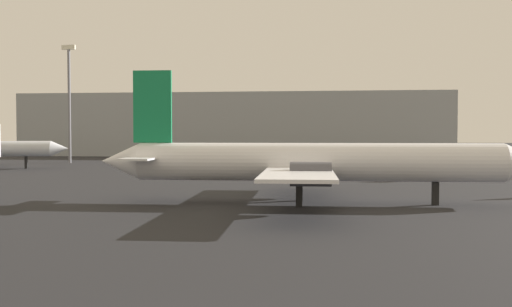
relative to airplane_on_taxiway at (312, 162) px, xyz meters
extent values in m
cylinder|color=white|center=(0.41, 0.01, 0.01)|extent=(27.27, 3.79, 2.87)
cone|color=white|center=(-14.76, -0.50, 0.01)|extent=(3.26, 2.98, 2.87)
cube|color=white|center=(-0.95, -0.03, -0.42)|extent=(5.44, 25.32, 0.22)
cube|color=white|center=(-12.72, -0.43, 0.30)|extent=(2.49, 7.87, 0.15)
cube|color=#147F4C|center=(-12.25, -0.41, 4.22)|extent=(2.98, 0.38, 5.55)
cylinder|color=#4C4C54|center=(-0.30, 4.78, -0.57)|extent=(2.84, 1.76, 1.67)
cylinder|color=#4C4C54|center=(0.03, -4.79, -0.57)|extent=(2.84, 1.76, 1.67)
cube|color=black|center=(9.10, 0.31, -2.29)|extent=(0.48, 0.48, 1.73)
cube|color=black|center=(-1.01, 1.82, -2.29)|extent=(0.48, 0.48, 1.73)
cube|color=black|center=(-0.89, -1.89, -2.29)|extent=(0.48, 0.48, 1.73)
cone|color=silver|center=(-38.72, 39.01, -0.18)|extent=(3.02, 2.86, 2.30)
cube|color=black|center=(-43.44, 37.77, -2.24)|extent=(0.45, 0.45, 1.83)
cylinder|color=slate|center=(-43.82, 53.50, 6.78)|extent=(0.50, 0.50, 19.88)
cube|color=#F2EACC|center=(-43.82, 53.50, 17.12)|extent=(2.40, 0.50, 0.80)
cube|color=#999EA3|center=(-20.62, 93.32, 3.98)|extent=(97.45, 24.14, 14.28)
camera|label=1|loc=(1.10, -43.95, 2.24)|focal=40.82mm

